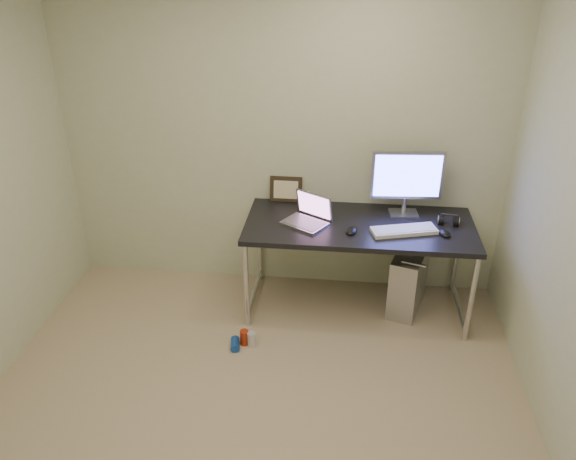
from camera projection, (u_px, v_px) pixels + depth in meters
The scene contains 17 objects.
floor at pixel (248, 432), 3.38m from camera, with size 3.50×3.50×0.00m, color tan.
wall_back at pixel (281, 141), 4.34m from camera, with size 3.50×0.02×2.50m, color beige.
desk at pixel (359, 232), 4.22m from camera, with size 1.71×0.75×0.75m.
tower_computer at pixel (408, 280), 4.41m from camera, with size 0.35×0.52×0.53m.
cable_a at pixel (401, 246), 4.60m from camera, with size 0.01×0.01×0.70m, color black.
cable_b at pixel (412, 250), 4.58m from camera, with size 0.01×0.01×0.72m, color black.
can_red at pixel (244, 337), 4.09m from camera, with size 0.06×0.06×0.12m, color #B22A0F.
can_white at pixel (252, 339), 4.07m from camera, with size 0.06×0.06×0.11m, color silver.
can_blue at pixel (235, 344), 4.06m from camera, with size 0.07×0.07×0.12m, color #1544A2.
laptop at pixel (308, 216), 4.18m from camera, with size 0.40×0.38×0.22m.
monitor at pixel (407, 178), 4.20m from camera, with size 0.54×0.17×0.51m.
keyboard at pixel (404, 230), 4.06m from camera, with size 0.47×0.15×0.03m, color white.
mouse_right at pixel (445, 232), 4.02m from camera, with size 0.07×0.12×0.04m, color black.
mouse_left at pixel (351, 230), 4.05m from camera, with size 0.08×0.12×0.04m, color black.
headphones at pixel (448, 221), 4.17m from camera, with size 0.15×0.09×0.10m.
picture_frame at pixel (286, 189), 4.50m from camera, with size 0.26×0.03×0.21m, color black.
webcam at pixel (308, 196), 4.41m from camera, with size 0.04×0.03×0.13m.
Camera 1 is at (0.51, -2.39, 2.65)m, focal length 35.00 mm.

